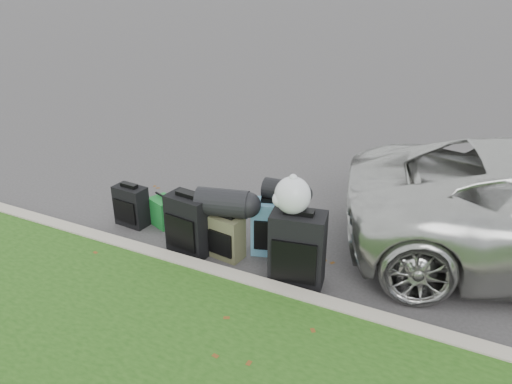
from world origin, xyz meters
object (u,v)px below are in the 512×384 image
at_px(suitcase_olive, 227,237).
at_px(tote_green, 164,212).
at_px(suitcase_large_black_right, 297,250).
at_px(tote_navy, 204,203).
at_px(suitcase_small_black, 131,206).
at_px(suitcase_teal, 272,227).
at_px(suitcase_large_black_left, 189,224).

bearing_deg(suitcase_olive, tote_green, 171.09).
xyz_separation_m(suitcase_large_black_right, tote_navy, (-1.78, 0.99, -0.28)).
bearing_deg(suitcase_small_black, suitcase_teal, 9.22).
bearing_deg(suitcase_olive, suitcase_small_black, -178.57).
height_order(suitcase_small_black, suitcase_teal, suitcase_teal).
bearing_deg(tote_navy, suitcase_large_black_left, -67.72).
distance_m(suitcase_teal, suitcase_large_black_right, 0.71).
bearing_deg(suitcase_teal, tote_green, 162.39).
height_order(suitcase_large_black_left, suitcase_large_black_right, suitcase_large_black_right).
bearing_deg(tote_navy, suitcase_small_black, -134.39).
height_order(suitcase_small_black, tote_green, suitcase_small_black).
distance_m(suitcase_small_black, tote_green, 0.43).
distance_m(tote_green, tote_navy, 0.61).
bearing_deg(suitcase_large_black_right, tote_green, 156.66).
height_order(suitcase_small_black, suitcase_olive, suitcase_small_black).
distance_m(suitcase_olive, suitcase_teal, 0.54).
bearing_deg(tote_green, tote_navy, 80.91).
bearing_deg(suitcase_large_black_right, suitcase_large_black_left, 167.39).
xyz_separation_m(suitcase_large_black_right, tote_green, (-2.08, 0.47, -0.24)).
relative_size(suitcase_small_black, suitcase_teal, 0.81).
bearing_deg(suitcase_small_black, suitcase_large_black_left, -9.06).
distance_m(suitcase_large_black_left, suitcase_teal, 0.97).
bearing_deg(suitcase_teal, suitcase_small_black, 167.54).
distance_m(suitcase_small_black, suitcase_olive, 1.53).
relative_size(suitcase_large_black_left, tote_navy, 2.53).
relative_size(tote_green, tote_navy, 1.29).
height_order(suitcase_small_black, suitcase_large_black_right, suitcase_large_black_right).
relative_size(suitcase_olive, suitcase_teal, 0.79).
bearing_deg(tote_green, suitcase_olive, 4.98).
relative_size(suitcase_large_black_right, tote_navy, 2.92).
distance_m(suitcase_large_black_left, suitcase_large_black_right, 1.39).
relative_size(suitcase_teal, tote_navy, 2.29).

